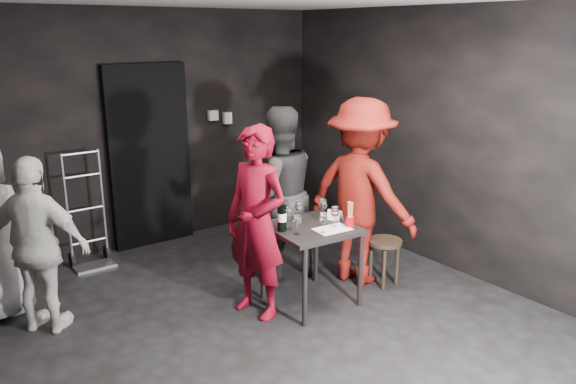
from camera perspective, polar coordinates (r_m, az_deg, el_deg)
floor at (r=4.98m, az=-1.84°, el=-13.30°), size 4.50×5.00×0.02m
wall_back at (r=6.66m, az=-14.27°, el=6.12°), size 4.50×0.04×2.70m
wall_right at (r=6.01m, az=16.11°, el=4.95°), size 0.04×5.00×2.70m
doorway at (r=6.66m, az=-13.90°, el=3.52°), size 0.95×0.10×2.10m
wallbox_upper at (r=6.95m, az=-7.63°, el=7.72°), size 0.12×0.06×0.12m
wallbox_lower at (r=7.06m, az=-6.19°, el=7.48°), size 0.10×0.06×0.14m
hand_truck at (r=6.41m, az=-19.42°, el=-5.15°), size 0.42×0.35×1.25m
tasting_table at (r=5.10m, az=2.38°, el=-4.52°), size 0.72×0.72×0.75m
stool at (r=5.64m, az=9.78°, el=-5.74°), size 0.34×0.34×0.47m
server_red at (r=4.82m, az=-3.25°, el=-1.87°), size 0.64×0.80×1.93m
woman_black at (r=5.58m, az=-1.04°, el=1.26°), size 1.09×0.76×2.03m
man_maroon at (r=5.47m, az=7.49°, el=2.08°), size 1.00×1.58×2.27m
bystander_cream at (r=5.03m, az=-24.01°, el=-5.05°), size 0.92×0.92×1.50m
tasting_mat at (r=5.00m, az=4.53°, el=-3.78°), size 0.33×0.23×0.00m
wine_glass_a at (r=4.83m, az=0.96°, el=-3.24°), size 0.07×0.07×0.19m
wine_glass_b at (r=4.96m, az=0.12°, el=-2.55°), size 0.10×0.10×0.22m
wine_glass_c at (r=5.16m, az=1.11°, el=-1.83°), size 0.10×0.10×0.21m
wine_glass_d at (r=4.87m, az=3.59°, el=-3.06°), size 0.10×0.10×0.20m
wine_glass_e at (r=5.04m, az=4.78°, el=-2.40°), size 0.08×0.08×0.20m
wine_glass_f at (r=5.21m, az=3.56°, el=-1.67°), size 0.09×0.09×0.22m
wine_bottle at (r=4.90m, az=-0.62°, el=-2.57°), size 0.08×0.08×0.33m
breadstick_cup at (r=5.04m, az=6.31°, el=-2.30°), size 0.08×0.08×0.25m
reserved_card at (r=5.21m, az=4.66°, el=-2.38°), size 0.13×0.15×0.10m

